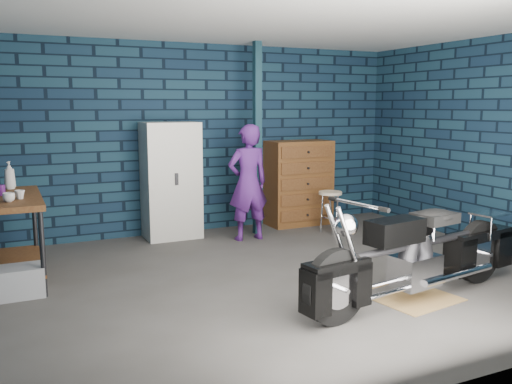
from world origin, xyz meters
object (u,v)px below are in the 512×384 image
Objects in this scene: locker at (171,181)px; motorcycle at (420,247)px; workbench at (13,239)px; shop_stool at (330,212)px; storage_bin at (18,282)px; person at (248,183)px; tool_chest at (299,183)px.

motorcycle is at bearing -67.30° from locker.
motorcycle is 1.46× the size of locker.
workbench is 0.60× the size of motorcycle.
motorcycle is at bearing -105.21° from shop_stool.
motorcycle is (3.46, -2.21, 0.06)m from workbench.
storage_bin is at bearing -87.71° from workbench.
shop_stool is (2.14, -0.71, -0.50)m from locker.
person is 1.25m from tool_chest.
motorcycle is 3.86× the size of shop_stool.
locker is (2.03, 1.68, 0.66)m from storage_bin.
storage_bin is 4.29m from shop_stool.
workbench is 3.04m from person.
shop_stool is at bearing 172.85° from person.
locker is at bearing 161.76° from shop_stool.
motorcycle is at bearing -26.38° from storage_bin.
storage_bin is 4.41m from tool_chest.
workbench is at bearing 11.44° from person.
tool_chest is (2.02, 0.00, -0.15)m from locker.
shop_stool is (4.19, 0.47, -0.15)m from workbench.
motorcycle is 2.78m from shop_stool.
locker reaches higher than person.
locker is 1.24× the size of tool_chest.
motorcycle is at bearing 99.75° from person.
person reaches higher than storage_bin.
person is at bearing 20.81° from storage_bin.
motorcycle reaches higher than workbench.
locker reaches higher than storage_bin.
workbench is 4.24m from tool_chest.
tool_chest reaches higher than storage_bin.
locker is (-1.42, 3.38, 0.29)m from motorcycle.
locker is at bearing 180.00° from tool_chest.
person reaches higher than workbench.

